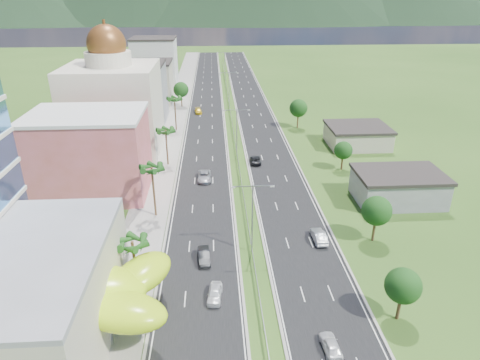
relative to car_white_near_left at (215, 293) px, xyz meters
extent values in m
plane|color=#2D5119|center=(5.56, 0.06, -0.77)|extent=(500.00, 500.00, 0.00)
cube|color=black|center=(-1.94, 90.06, -0.75)|extent=(11.00, 260.00, 0.04)
cube|color=black|center=(13.06, 90.06, -0.75)|extent=(11.00, 260.00, 0.04)
cube|color=gray|center=(-11.44, 90.06, -0.71)|extent=(7.00, 260.00, 0.12)
cube|color=gray|center=(5.56, 72.06, -0.15)|extent=(0.08, 216.00, 0.28)
cube|color=gray|center=(5.56, 174.06, -0.42)|extent=(0.10, 0.12, 0.70)
cylinder|color=gray|center=(5.56, 10.06, 4.73)|extent=(0.20, 0.20, 11.00)
cube|color=gray|center=(4.12, 10.06, 10.03)|extent=(2.88, 0.12, 0.12)
cube|color=gray|center=(7.00, 10.06, 10.03)|extent=(2.88, 0.12, 0.12)
cube|color=silver|center=(2.84, 10.06, 9.93)|extent=(0.60, 0.25, 0.18)
cube|color=silver|center=(8.28, 10.06, 9.93)|extent=(0.60, 0.25, 0.18)
cylinder|color=gray|center=(5.56, 50.06, 4.73)|extent=(0.20, 0.20, 11.00)
cube|color=gray|center=(4.12, 50.06, 10.03)|extent=(2.88, 0.12, 0.12)
cube|color=gray|center=(7.00, 50.06, 10.03)|extent=(2.88, 0.12, 0.12)
cube|color=silver|center=(2.84, 50.06, 9.93)|extent=(0.60, 0.25, 0.18)
cube|color=silver|center=(8.28, 50.06, 9.93)|extent=(0.60, 0.25, 0.18)
cylinder|color=gray|center=(5.56, 95.06, 4.73)|extent=(0.20, 0.20, 11.00)
cube|color=gray|center=(4.12, 95.06, 10.03)|extent=(2.88, 0.12, 0.12)
cube|color=gray|center=(7.00, 95.06, 10.03)|extent=(2.88, 0.12, 0.12)
cube|color=silver|center=(2.84, 95.06, 9.93)|extent=(0.60, 0.25, 0.18)
cube|color=silver|center=(8.28, 95.06, 9.93)|extent=(0.60, 0.25, 0.18)
cylinder|color=gray|center=(5.56, 140.06, 4.73)|extent=(0.20, 0.20, 11.00)
cube|color=gray|center=(4.12, 140.06, 10.03)|extent=(2.88, 0.12, 0.12)
cube|color=gray|center=(7.00, 140.06, 10.03)|extent=(2.88, 0.12, 0.12)
cube|color=silver|center=(2.84, 140.06, 9.93)|extent=(0.60, 0.25, 0.18)
cube|color=silver|center=(8.28, 140.06, 9.93)|extent=(0.60, 0.25, 0.18)
cylinder|color=gray|center=(-18.44, -1.94, 1.23)|extent=(0.50, 0.50, 4.00)
cylinder|color=gray|center=(-11.44, -6.94, 1.23)|extent=(0.50, 0.50, 4.00)
cylinder|color=gray|center=(-15.44, -9.94, 1.23)|extent=(0.50, 0.50, 4.00)
cylinder|color=gray|center=(-9.44, -1.94, 1.23)|extent=(0.50, 0.50, 4.00)
cube|color=#BD574D|center=(-22.44, 32.06, 6.73)|extent=(20.00, 15.00, 15.00)
cube|color=beige|center=(-22.44, 55.06, 9.23)|extent=(20.00, 20.00, 20.00)
cylinder|color=beige|center=(-22.44, 55.06, 20.73)|extent=(10.00, 10.00, 3.00)
sphere|color=brown|center=(-22.44, 55.06, 23.73)|extent=(8.40, 8.40, 8.40)
cube|color=gray|center=(-21.44, 80.06, 7.23)|extent=(16.00, 15.00, 16.00)
cube|color=#BCB69B|center=(-21.44, 102.06, 5.73)|extent=(16.00, 15.00, 13.00)
cube|color=silver|center=(-21.44, 125.06, 8.23)|extent=(16.00, 15.00, 18.00)
cube|color=gray|center=(33.56, 25.06, 1.73)|extent=(15.00, 10.00, 5.00)
cube|color=#BCB69B|center=(35.56, 55.06, 1.43)|extent=(14.00, 12.00, 4.40)
cylinder|color=#47301C|center=(-9.94, 2.06, 2.98)|extent=(0.36, 0.36, 7.50)
cylinder|color=#47301C|center=(-9.94, 22.06, 3.73)|extent=(0.36, 0.36, 9.00)
cylinder|color=#47301C|center=(-9.94, 45.06, 3.23)|extent=(0.36, 0.36, 8.00)
cylinder|color=#47301C|center=(-9.94, 70.06, 3.63)|extent=(0.36, 0.36, 8.80)
cylinder|color=#47301C|center=(-9.94, 95.06, 1.68)|extent=(0.40, 0.40, 4.90)
sphere|color=#1B4816|center=(-9.94, 95.06, 4.83)|extent=(4.90, 4.90, 4.90)
cylinder|color=#47301C|center=(21.56, -4.94, 1.33)|extent=(0.40, 0.40, 4.20)
sphere|color=#1B4816|center=(21.56, -4.94, 4.03)|extent=(4.20, 4.20, 4.20)
cylinder|color=#47301C|center=(24.56, 12.06, 1.50)|extent=(0.40, 0.40, 4.55)
sphere|color=#1B4816|center=(24.56, 12.06, 4.43)|extent=(4.55, 4.55, 4.55)
cylinder|color=#47301C|center=(27.56, 40.06, 1.15)|extent=(0.40, 0.40, 3.85)
sphere|color=#1B4816|center=(27.56, 40.06, 3.63)|extent=(3.85, 3.85, 3.85)
cylinder|color=#47301C|center=(23.56, 70.06, 1.68)|extent=(0.40, 0.40, 4.90)
sphere|color=#1B4816|center=(23.56, 70.06, 4.83)|extent=(4.90, 4.90, 4.90)
imported|color=white|center=(0.00, 0.00, 0.00)|extent=(2.20, 4.47, 1.47)
imported|color=black|center=(-1.47, 8.26, 0.03)|extent=(1.98, 4.75, 1.53)
imported|color=#A3A4AA|center=(-1.80, 36.34, 0.06)|extent=(2.63, 5.70, 1.58)
imported|color=gold|center=(-4.38, 86.71, -0.04)|extent=(2.51, 4.98, 1.39)
imported|color=silver|center=(12.42, -9.32, 0.00)|extent=(1.98, 4.39, 1.46)
imported|color=#AEB0B6|center=(16.16, 12.41, 0.08)|extent=(1.86, 5.00, 1.63)
imported|color=black|center=(9.41, 44.85, -0.04)|extent=(2.40, 5.02, 1.38)
imported|color=black|center=(-6.65, 0.20, -0.16)|extent=(0.57, 1.79, 1.14)
camera|label=1|loc=(0.48, -43.12, 35.24)|focal=32.00mm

